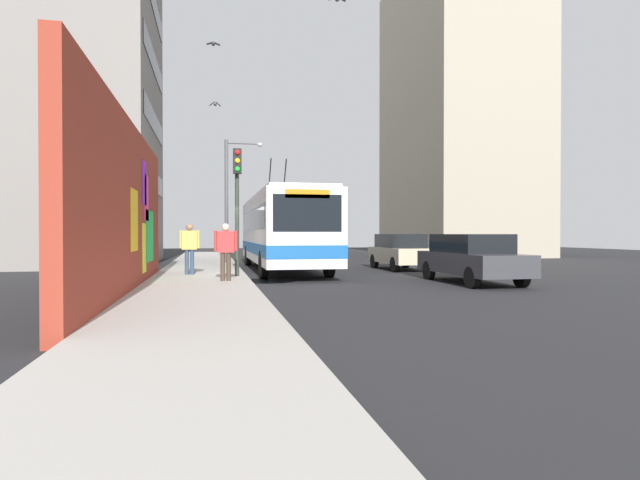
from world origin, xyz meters
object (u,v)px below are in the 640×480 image
(city_bus, at_px, (282,229))
(pedestrian_at_curb, at_px, (226,247))
(traffic_light, at_px, (237,191))
(street_lamp, at_px, (231,191))
(parked_car_champagne, at_px, (400,251))
(parked_car_dark_gray, at_px, (471,257))
(pedestrian_midblock, at_px, (189,244))

(city_bus, relative_size, pedestrian_at_curb, 6.90)
(pedestrian_at_curb, height_order, traffic_light, traffic_light)
(city_bus, height_order, street_lamp, street_lamp)
(parked_car_champagne, distance_m, traffic_light, 8.66)
(parked_car_dark_gray, height_order, street_lamp, street_lamp)
(pedestrian_at_curb, bearing_deg, pedestrian_midblock, 23.14)
(pedestrian_midblock, distance_m, street_lamp, 8.27)
(city_bus, xyz_separation_m, traffic_light, (-4.54, 2.15, 1.25))
(parked_car_dark_gray, distance_m, street_lamp, 13.61)
(city_bus, height_order, pedestrian_midblock, city_bus)
(city_bus, bearing_deg, parked_car_dark_gray, -143.20)
(pedestrian_at_curb, relative_size, street_lamp, 0.28)
(pedestrian_at_curb, bearing_deg, parked_car_champagne, -53.90)
(parked_car_dark_gray, relative_size, parked_car_champagne, 1.12)
(city_bus, distance_m, street_lamp, 5.06)
(pedestrian_midblock, bearing_deg, parked_car_champagne, -71.99)
(street_lamp, bearing_deg, traffic_light, 179.16)
(parked_car_champagne, height_order, street_lamp, street_lamp)
(pedestrian_midblock, bearing_deg, traffic_light, -123.89)
(traffic_light, bearing_deg, street_lamp, -0.84)
(parked_car_champagne, height_order, pedestrian_at_curb, pedestrian_at_curb)
(parked_car_dark_gray, distance_m, traffic_light, 8.05)
(traffic_light, height_order, street_lamp, street_lamp)
(street_lamp, bearing_deg, parked_car_champagne, -123.42)
(parked_car_champagne, relative_size, pedestrian_at_curb, 2.36)
(pedestrian_midblock, xyz_separation_m, street_lamp, (7.68, -1.74, 2.52))
(city_bus, xyz_separation_m, parked_car_champagne, (-0.55, -5.20, -0.97))
(pedestrian_midblock, bearing_deg, pedestrian_at_curb, -156.86)
(parked_car_dark_gray, relative_size, pedestrian_at_curb, 2.64)
(parked_car_champagne, xyz_separation_m, traffic_light, (-4.00, 7.35, 2.23))
(city_bus, relative_size, pedestrian_midblock, 6.77)
(traffic_light, bearing_deg, pedestrian_midblock, 56.11)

